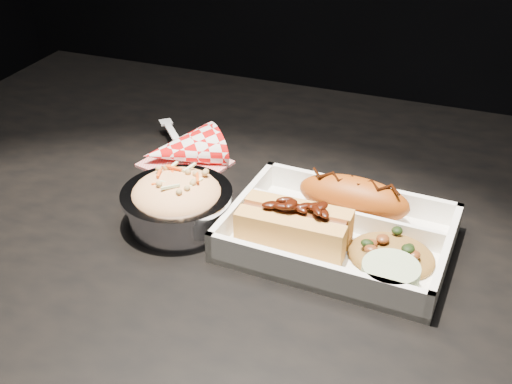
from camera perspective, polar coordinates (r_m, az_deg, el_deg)
dining_table at (r=0.87m, az=0.70°, el=-6.23°), size 1.20×0.80×0.75m
food_tray at (r=0.75m, az=7.31°, el=-4.01°), size 0.26×0.19×0.04m
fried_pastry at (r=0.78m, az=8.66°, el=-0.49°), size 0.14×0.06×0.05m
hotdog at (r=0.73m, az=3.41°, el=-2.86°), size 0.13×0.06×0.06m
fried_rice_mound at (r=0.72m, az=12.01°, el=-4.84°), size 0.10×0.09×0.03m
cupcake_liner at (r=0.68m, az=11.81°, el=-7.41°), size 0.06×0.06×0.03m
foil_coleslaw_cup at (r=0.77m, az=-7.03°, el=-0.79°), size 0.13×0.13×0.07m
napkin_fork at (r=0.92m, az=-6.64°, el=3.71°), size 0.15×0.15×0.10m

